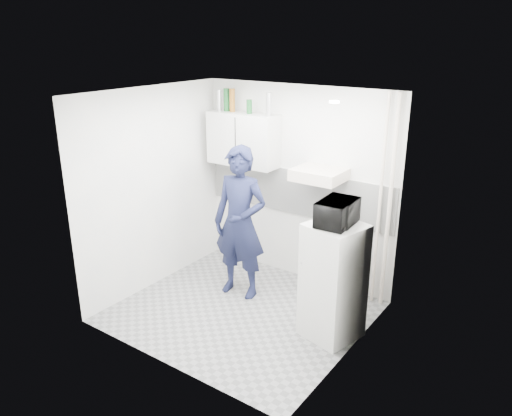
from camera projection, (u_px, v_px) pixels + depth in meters
The scene contains 22 objects.
floor at pixel (242, 312), 6.06m from camera, with size 2.80×2.80×0.00m, color gray.
ceiling at pixel (239, 94), 5.19m from camera, with size 2.80×2.80×0.00m, color white.
wall_back at pixel (297, 185), 6.58m from camera, with size 2.80×2.80×0.00m, color white.
wall_left at pixel (153, 190), 6.38m from camera, with size 2.60×2.60×0.00m, color white.
wall_right at pixel (355, 239), 4.86m from camera, with size 2.60×2.60×0.00m, color white.
person at pixel (240, 223), 6.19m from camera, with size 0.71×0.46×1.94m, color #141834.
stove at pixel (329, 264), 6.33m from camera, with size 0.52×0.52×0.84m, color beige.
fridge at pixel (333, 282), 5.39m from camera, with size 0.55×0.55×1.32m, color silver.
stove_top at pixel (331, 233), 6.19m from camera, with size 0.50×0.50×0.03m, color black.
saucepan at pixel (338, 229), 6.13m from camera, with size 0.20×0.20×0.11m, color silver.
microwave at pixel (337, 213), 5.13m from camera, with size 0.33×0.48×0.27m, color black.
bottle_a at pixel (219, 100), 6.73m from camera, with size 0.06×0.06×0.27m, color silver.
bottle_b at pixel (226, 100), 6.66m from camera, with size 0.08×0.08×0.30m, color #144C1E.
bottle_c at pixel (232, 100), 6.60m from camera, with size 0.07×0.07×0.31m, color brown.
canister_a at pixel (249, 107), 6.47m from camera, with size 0.07×0.07×0.18m, color #144C1E.
bottle_e at pixel (269, 104), 6.29m from camera, with size 0.07×0.07×0.29m, color silver.
upper_cabinet at pixel (243, 139), 6.67m from camera, with size 1.00×0.35×0.70m, color silver.
range_hood at pixel (319, 175), 6.06m from camera, with size 0.60×0.50×0.14m, color beige.
backsplash at pixel (296, 192), 6.61m from camera, with size 2.74×0.03×0.60m, color white.
pipe_a at pixel (390, 205), 5.82m from camera, with size 0.05×0.05×2.60m, color beige.
pipe_b at pixel (380, 203), 5.88m from camera, with size 0.04×0.04×2.60m, color beige.
ceiling_spot_fixture at pixel (334, 102), 4.81m from camera, with size 0.10×0.10×0.02m, color white.
Camera 1 is at (3.19, -4.22, 3.21)m, focal length 35.00 mm.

